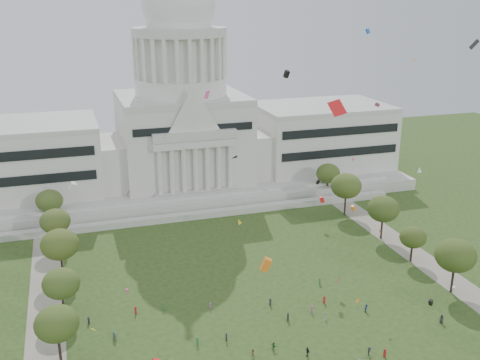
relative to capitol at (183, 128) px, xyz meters
name	(u,v)px	position (x,y,z in m)	size (l,w,h in m)	color
capitol	(183,128)	(0.00, 0.00, 0.00)	(160.00, 64.50, 91.30)	beige
path_left	(46,329)	(-48.00, -83.59, -22.28)	(8.00, 160.00, 0.04)	gray
path_right	(432,267)	(48.00, -83.59, -22.28)	(8.00, 160.00, 0.04)	gray
row_tree_l_2	(57,324)	(-45.04, -96.29, -13.79)	(8.42, 8.42, 11.97)	black
row_tree_r_2	(456,255)	(44.17, -96.15, -12.64)	(9.55, 9.55, 13.58)	black
row_tree_l_3	(61,284)	(-44.09, -79.67, -14.09)	(8.12, 8.12, 11.55)	black
row_tree_r_3	(413,237)	(44.40, -79.10, -15.21)	(7.01, 7.01, 9.98)	black
row_tree_l_4	(60,244)	(-44.08, -61.17, -12.90)	(9.29, 9.29, 13.21)	black
row_tree_r_4	(383,209)	(44.76, -63.55, -13.01)	(9.19, 9.19, 13.06)	black
row_tree_l_5	(55,221)	(-45.22, -42.58, -13.88)	(8.33, 8.33, 11.85)	black
row_tree_r_5	(346,186)	(43.49, -43.40, -12.37)	(9.82, 9.82, 13.96)	black
row_tree_l_6	(49,201)	(-46.87, -24.45, -14.02)	(8.19, 8.19, 11.64)	black
row_tree_r_6	(328,173)	(45.96, -25.46, -13.79)	(8.42, 8.42, 11.97)	black
person_0	(442,319)	(33.61, -106.78, -21.29)	(0.98, 0.64, 2.01)	#26262B
person_2	(366,308)	(20.43, -97.88, -21.37)	(0.90, 0.56, 1.86)	navy
person_4	(307,352)	(1.12, -108.87, -21.28)	(1.19, 0.65, 2.04)	#26262B
person_5	(274,346)	(-4.46, -104.95, -21.44)	(1.58, 0.63, 1.70)	#33723F
person_8	(253,353)	(-9.19, -105.78, -21.43)	(0.84, 0.52, 1.72)	olive
person_9	(369,351)	(12.78, -112.37, -21.37)	(1.19, 0.61, 1.84)	#26262B
person_10	(325,317)	(10.23, -98.09, -21.53)	(0.90, 0.49, 1.54)	silver
distant_crowd	(221,343)	(-14.15, -100.73, -21.43)	(55.54, 36.88, 1.93)	silver
kite_swarm	(282,220)	(-3.62, -105.46, 5.73)	(85.22, 105.69, 58.41)	#E54C8C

